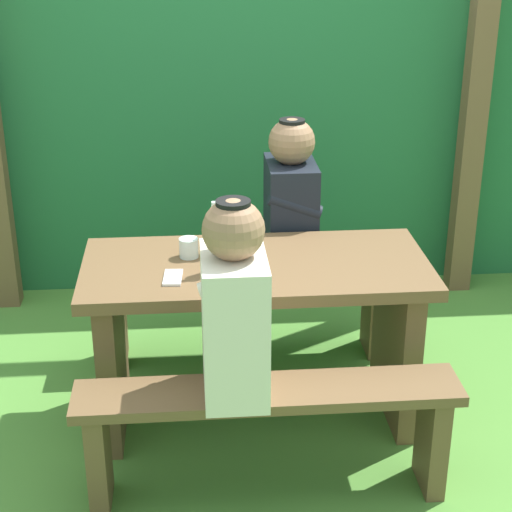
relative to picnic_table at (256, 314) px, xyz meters
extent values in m
plane|color=#4E8534|center=(0.00, 0.00, -0.49)|extent=(12.00, 12.00, 0.00)
cube|color=#226537|center=(0.00, 1.78, 0.32)|extent=(6.40, 0.85, 1.64)
cube|color=brown|center=(1.27, 1.21, 0.62)|extent=(0.12, 0.12, 2.23)
cube|color=brown|center=(0.00, 0.00, 0.21)|extent=(1.40, 0.64, 0.05)
cube|color=brown|center=(-0.60, 0.00, -0.16)|extent=(0.08, 0.54, 0.68)
cube|color=brown|center=(0.60, 0.00, -0.16)|extent=(0.08, 0.54, 0.68)
cube|color=brown|center=(0.00, -0.52, -0.05)|extent=(1.40, 0.24, 0.04)
cube|color=brown|center=(-0.62, -0.52, -0.28)|extent=(0.07, 0.22, 0.42)
cube|color=brown|center=(0.62, -0.52, -0.28)|extent=(0.07, 0.22, 0.42)
cube|color=brown|center=(0.00, 0.52, -0.05)|extent=(1.40, 0.24, 0.04)
cube|color=brown|center=(-0.62, 0.52, -0.28)|extent=(0.07, 0.22, 0.42)
cube|color=brown|center=(0.62, 0.52, -0.28)|extent=(0.07, 0.22, 0.42)
cube|color=silver|center=(-0.12, -0.52, 0.23)|extent=(0.22, 0.34, 0.52)
sphere|color=#936B4C|center=(-0.12, -0.52, 0.58)|extent=(0.21, 0.21, 0.21)
cylinder|color=black|center=(-0.12, -0.52, 0.67)|extent=(0.12, 0.12, 0.02)
cylinder|color=silver|center=(-0.12, -0.38, 0.33)|extent=(0.25, 0.07, 0.15)
cube|color=black|center=(0.20, 0.52, 0.23)|extent=(0.22, 0.34, 0.52)
sphere|color=#936B4C|center=(0.20, 0.52, 0.58)|extent=(0.21, 0.21, 0.21)
cylinder|color=black|center=(0.20, 0.52, 0.67)|extent=(0.12, 0.12, 0.02)
cylinder|color=black|center=(0.20, 0.38, 0.33)|extent=(0.25, 0.07, 0.15)
cylinder|color=silver|center=(-0.27, 0.08, 0.27)|extent=(0.08, 0.08, 0.08)
cylinder|color=silver|center=(-0.16, -0.08, 0.32)|extent=(0.06, 0.06, 0.17)
cylinder|color=silver|center=(-0.16, -0.08, 0.44)|extent=(0.03, 0.03, 0.06)
cylinder|color=silver|center=(-0.16, 0.11, 0.32)|extent=(0.06, 0.06, 0.17)
cylinder|color=silver|center=(-0.16, 0.11, 0.43)|extent=(0.03, 0.03, 0.05)
cube|color=silver|center=(-0.33, -0.13, 0.24)|extent=(0.08, 0.14, 0.01)
camera|label=1|loc=(-0.26, -3.08, 1.59)|focal=58.92mm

